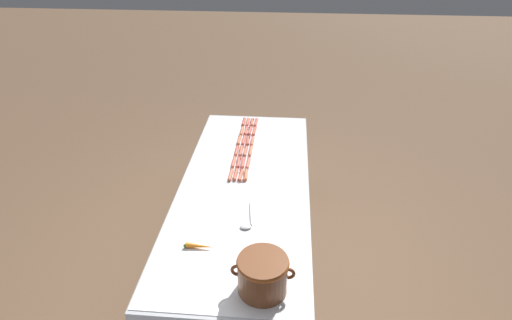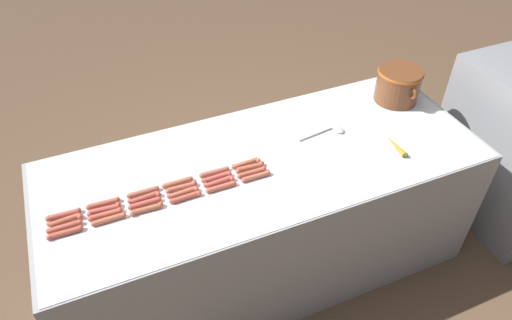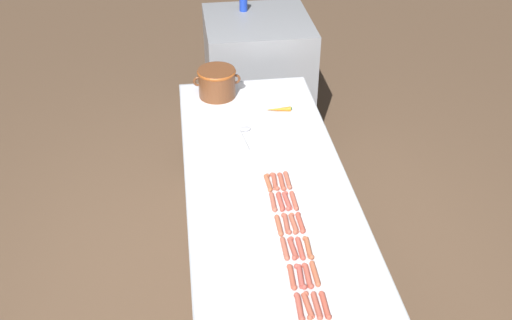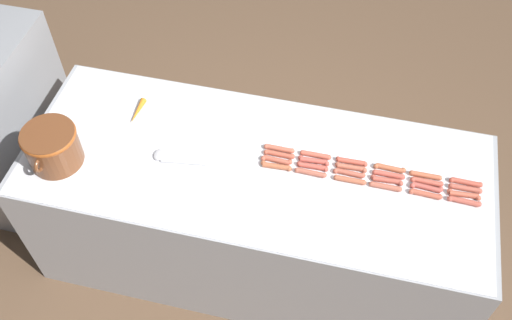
% 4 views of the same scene
% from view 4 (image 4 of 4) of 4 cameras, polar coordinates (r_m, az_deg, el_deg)
% --- Properties ---
extents(ground_plane, '(20.00, 20.00, 0.00)m').
position_cam_4_polar(ground_plane, '(3.48, -0.06, -8.88)').
color(ground_plane, brown).
extents(griddle_counter, '(0.91, 2.28, 0.84)m').
position_cam_4_polar(griddle_counter, '(3.12, -0.07, -5.12)').
color(griddle_counter, '#9EA0A5').
rests_on(griddle_counter, ground_plane).
extents(hot_dog_0, '(0.03, 0.15, 0.03)m').
position_cam_4_polar(hot_dog_0, '(2.80, 19.91, -3.89)').
color(hot_dog_0, '#B85242').
rests_on(hot_dog_0, griddle_counter).
extents(hot_dog_1, '(0.03, 0.15, 0.03)m').
position_cam_4_polar(hot_dog_1, '(2.77, 16.43, -3.24)').
color(hot_dog_1, '#B6533D').
rests_on(hot_dog_1, griddle_counter).
extents(hot_dog_2, '(0.03, 0.15, 0.03)m').
position_cam_4_polar(hot_dog_2, '(2.75, 12.68, -2.57)').
color(hot_dog_2, '#B35B47').
rests_on(hot_dog_2, griddle_counter).
extents(hot_dog_3, '(0.03, 0.15, 0.03)m').
position_cam_4_polar(hot_dog_3, '(2.74, 9.26, -1.94)').
color(hot_dog_3, '#B55C40').
rests_on(hot_dog_3, griddle_counter).
extents(hot_dog_4, '(0.03, 0.15, 0.03)m').
position_cam_4_polar(hot_dog_4, '(2.74, 5.43, -1.23)').
color(hot_dog_4, '#B15B47').
rests_on(hot_dog_4, griddle_counter).
extents(hot_dog_5, '(0.03, 0.15, 0.03)m').
position_cam_4_polar(hot_dog_5, '(2.75, 2.01, -0.59)').
color(hot_dog_5, '#B55E3D').
rests_on(hot_dog_5, griddle_counter).
extents(hot_dog_6, '(0.03, 0.15, 0.03)m').
position_cam_4_polar(hot_dog_6, '(2.82, 19.87, -3.24)').
color(hot_dog_6, '#B95740').
rests_on(hot_dog_6, griddle_counter).
extents(hot_dog_7, '(0.04, 0.15, 0.03)m').
position_cam_4_polar(hot_dog_7, '(2.79, 16.51, -2.61)').
color(hot_dog_7, '#B85146').
rests_on(hot_dog_7, griddle_counter).
extents(hot_dog_8, '(0.03, 0.15, 0.03)m').
position_cam_4_polar(hot_dog_8, '(2.77, 12.81, -1.96)').
color(hot_dog_8, '#B04F40').
rests_on(hot_dog_8, griddle_counter).
extents(hot_dog_9, '(0.03, 0.15, 0.03)m').
position_cam_4_polar(hot_dog_9, '(2.76, 9.20, -1.29)').
color(hot_dog_9, '#B25744').
rests_on(hot_dog_9, griddle_counter).
extents(hot_dog_10, '(0.03, 0.15, 0.03)m').
position_cam_4_polar(hot_dog_10, '(2.76, 5.61, -0.63)').
color(hot_dog_10, '#BD4F42').
rests_on(hot_dog_10, griddle_counter).
extents(hot_dog_11, '(0.03, 0.15, 0.03)m').
position_cam_4_polar(hot_dog_11, '(2.77, 2.03, -0.01)').
color(hot_dog_11, '#B45642').
rests_on(hot_dog_11, griddle_counter).
extents(hot_dog_12, '(0.03, 0.15, 0.03)m').
position_cam_4_polar(hot_dog_12, '(2.84, 19.99, -2.65)').
color(hot_dog_12, '#B45544').
rests_on(hot_dog_12, griddle_counter).
extents(hot_dog_13, '(0.03, 0.15, 0.03)m').
position_cam_4_polar(hot_dog_13, '(2.81, 16.54, -2.07)').
color(hot_dog_13, '#B95242').
rests_on(hot_dog_13, griddle_counter).
extents(hot_dog_14, '(0.03, 0.15, 0.03)m').
position_cam_4_polar(hot_dog_14, '(2.79, 12.99, -1.41)').
color(hot_dog_14, '#BB4F41').
rests_on(hot_dog_14, griddle_counter).
extents(hot_dog_15, '(0.03, 0.15, 0.03)m').
position_cam_4_polar(hot_dog_15, '(2.78, 9.37, -0.72)').
color(hot_dog_15, '#B45C45').
rests_on(hot_dog_15, griddle_counter).
extents(hot_dog_16, '(0.03, 0.15, 0.03)m').
position_cam_4_polar(hot_dog_16, '(2.78, 5.73, -0.07)').
color(hot_dog_16, '#B95044').
rests_on(hot_dog_16, griddle_counter).
extents(hot_dog_17, '(0.03, 0.15, 0.03)m').
position_cam_4_polar(hot_dog_17, '(2.80, 2.31, 0.57)').
color(hot_dog_17, '#B6533D').
rests_on(hot_dog_17, griddle_counter).
extents(hot_dog_18, '(0.03, 0.15, 0.03)m').
position_cam_4_polar(hot_dog_18, '(2.87, 20.04, -2.09)').
color(hot_dog_18, '#B84F3D').
rests_on(hot_dog_18, griddle_counter).
extents(hot_dog_19, '(0.03, 0.15, 0.03)m').
position_cam_4_polar(hot_dog_19, '(2.83, 16.41, -1.47)').
color(hot_dog_19, '#B95D3F').
rests_on(hot_dog_19, griddle_counter).
extents(hot_dog_20, '(0.03, 0.15, 0.03)m').
position_cam_4_polar(hot_dog_20, '(2.81, 13.08, -0.79)').
color(hot_dog_20, '#B25D3D').
rests_on(hot_dog_20, griddle_counter).
extents(hot_dog_21, '(0.03, 0.15, 0.03)m').
position_cam_4_polar(hot_dog_21, '(2.80, 9.43, -0.16)').
color(hot_dog_21, '#B84F3D').
rests_on(hot_dog_21, griddle_counter).
extents(hot_dog_22, '(0.03, 0.15, 0.03)m').
position_cam_4_polar(hot_dog_22, '(2.81, 5.92, 0.50)').
color(hot_dog_22, '#BE5844').
rests_on(hot_dog_22, griddle_counter).
extents(hot_dog_23, '(0.03, 0.15, 0.03)m').
position_cam_4_polar(hot_dog_23, '(2.82, 2.30, 1.13)').
color(hot_dog_23, '#B95D46').
rests_on(hot_dog_23, griddle_counter).
extents(bean_pot, '(0.32, 0.26, 0.20)m').
position_cam_4_polar(bean_pot, '(2.87, -19.53, 1.38)').
color(bean_pot, brown).
rests_on(bean_pot, griddle_counter).
extents(serving_spoon, '(0.08, 0.27, 0.02)m').
position_cam_4_polar(serving_spoon, '(2.82, -8.80, 0.26)').
color(serving_spoon, '#B7B7BC').
rests_on(serving_spoon, griddle_counter).
extents(carrot, '(0.18, 0.04, 0.03)m').
position_cam_4_polar(carrot, '(3.04, -11.62, 4.79)').
color(carrot, orange).
rests_on(carrot, griddle_counter).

